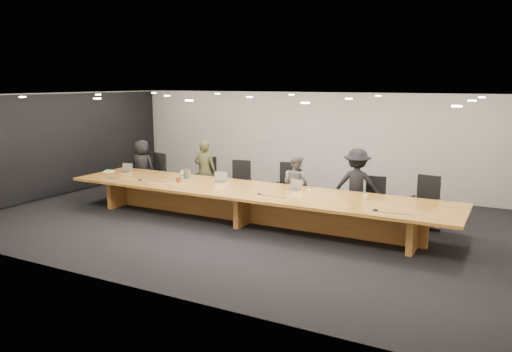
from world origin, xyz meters
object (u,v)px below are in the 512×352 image
Objects in this scene: conference_table at (250,199)px; water_bottle at (182,175)px; paper_cup_far at (366,197)px; chair_right at (373,200)px; mic_right at (375,210)px; laptop_c at (220,177)px; person_a at (142,167)px; mic_left at (141,179)px; chair_far_left at (154,173)px; chair_left at (204,179)px; person_c at (296,184)px; paper_cup_near at (310,192)px; chair_far_right at (424,203)px; laptop_a at (125,168)px; person_d at (357,185)px; chair_mid_right at (287,187)px; chair_mid_left at (238,183)px; amber_mug at (178,180)px; av_box at (112,180)px; laptop_d at (294,185)px; laptop_b at (182,174)px.

water_bottle is (-2.04, 0.27, 0.33)m from conference_table.
paper_cup_far is (2.54, 0.24, 0.28)m from conference_table.
chair_right is 1.83m from mic_right.
laptop_c is at bearing 177.73° from paper_cup_far.
person_a is 1.86m from mic_left.
chair_left is (1.67, 0.01, 0.00)m from chair_far_left.
chair_right is 10.35× the size of paper_cup_far.
paper_cup_near is at bearing 146.48° from person_c.
chair_far_right is at bearing -159.51° from person_c.
person_d is at bearing 4.33° from laptop_a.
chair_mid_right is at bearing 10.75° from laptop_c.
laptop_c is at bearing -7.61° from chair_far_left.
chair_far_left is at bearing 175.35° from chair_left.
chair_mid_left is at bearing 129.03° from conference_table.
amber_mug is 1.13× the size of paper_cup_far.
conference_table is 2.74m from chair_right.
chair_right is 1.02m from paper_cup_far.
av_box is at bearing -146.54° from water_bottle.
chair_left is 3.86× the size of laptop_c.
mic_right is at bearing -14.32° from laptop_d.
mic_right is at bearing -42.68° from chair_mid_right.
conference_table is at bearing 156.06° from person_a.
laptop_c is 2.65m from av_box.
person_a is (-4.03, 1.13, 0.23)m from conference_table.
person_d reaches higher than chair_far_left.
mic_left is (-3.21, -1.52, 0.16)m from chair_mid_right.
conference_table is 3.00m from mic_right.
person_a is 2.17m from laptop_b.
paper_cup_far is 0.54× the size of av_box.
mic_left is (-1.84, -0.69, -0.10)m from laptop_c.
person_d is 5.39× the size of laptop_c.
laptop_d is (4.78, 0.12, -0.00)m from laptop_a.
chair_far_left reaches higher than water_bottle.
paper_cup_far is (4.58, -0.04, -0.07)m from laptop_b.
chair_mid_left is 3.06m from laptop_a.
amber_mug is 1.34× the size of paper_cup_near.
person_d reaches higher than chair_far_right.
laptop_d is 1.44× the size of water_bottle.
laptop_d reaches higher than mic_left.
paper_cup_far is (0.50, -1.03, -0.02)m from person_d.
mic_right is (2.05, -0.93, -0.10)m from laptop_d.
laptop_d is at bearing 10.50° from amber_mug.
person_d is 1.45m from laptop_d.
person_a is 4.65m from person_c.
chair_far_left is at bearing 165.08° from mic_right.
laptop_d is (-1.16, -0.87, 0.05)m from person_d.
laptop_b reaches higher than mic_right.
chair_far_left reaches higher than laptop_a.
person_d is at bearing 173.07° from person_a.
chair_left is 6.28× the size of av_box.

